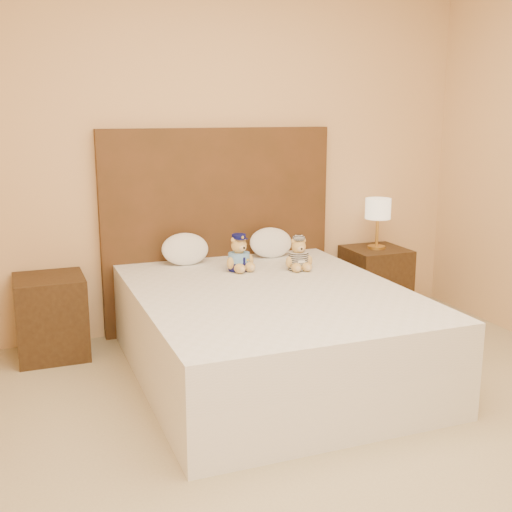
{
  "coord_description": "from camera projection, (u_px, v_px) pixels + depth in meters",
  "views": [
    {
      "loc": [
        -1.44,
        -2.31,
        1.62
      ],
      "look_at": [
        0.01,
        1.45,
        0.71
      ],
      "focal_mm": 45.0,
      "sensor_mm": 36.0,
      "label": 1
    }
  ],
  "objects": [
    {
      "name": "room_walls",
      "position": [
        331.0,
        70.0,
        2.98
      ],
      "size": [
        4.04,
        4.52,
        2.72
      ],
      "color": "#DDAF78",
      "rests_on": "ground"
    },
    {
      "name": "pillow_right",
      "position": [
        271.0,
        241.0,
        4.79
      ],
      "size": [
        0.33,
        0.22,
        0.24
      ],
      "primitive_type": "ellipsoid",
      "color": "white",
      "rests_on": "bed"
    },
    {
      "name": "headboard",
      "position": [
        219.0,
        229.0,
        4.81
      ],
      "size": [
        1.75,
        0.08,
        1.5
      ],
      "primitive_type": "cube",
      "color": "#502D18",
      "rests_on": "ground"
    },
    {
      "name": "nightstand_left",
      "position": [
        51.0,
        317.0,
        4.29
      ],
      "size": [
        0.45,
        0.45,
        0.55
      ],
      "primitive_type": "cube",
      "color": "#3B2712",
      "rests_on": "ground"
    },
    {
      "name": "teddy_prisoner",
      "position": [
        299.0,
        254.0,
        4.4
      ],
      "size": [
        0.22,
        0.21,
        0.23
      ],
      "primitive_type": null,
      "rotation": [
        0.0,
        0.0,
        -0.09
      ],
      "color": "tan",
      "rests_on": "bed"
    },
    {
      "name": "nightstand_right",
      "position": [
        375.0,
        282.0,
        5.17
      ],
      "size": [
        0.45,
        0.45,
        0.55
      ],
      "primitive_type": "cube",
      "color": "#3B2712",
      "rests_on": "ground"
    },
    {
      "name": "ground",
      "position": [
        367.0,
        469.0,
        2.97
      ],
      "size": [
        4.0,
        4.5,
        0.0
      ],
      "primitive_type": "cube",
      "color": "tan",
      "rests_on": "ground"
    },
    {
      "name": "lamp",
      "position": [
        378.0,
        211.0,
        5.04
      ],
      "size": [
        0.2,
        0.2,
        0.4
      ],
      "color": "gold",
      "rests_on": "nightstand_right"
    },
    {
      "name": "pillow_left",
      "position": [
        185.0,
        248.0,
        4.56
      ],
      "size": [
        0.34,
        0.22,
        0.24
      ],
      "primitive_type": "ellipsoid",
      "color": "white",
      "rests_on": "bed"
    },
    {
      "name": "bed",
      "position": [
        269.0,
        332.0,
        4.0
      ],
      "size": [
        1.6,
        2.0,
        0.55
      ],
      "color": "white",
      "rests_on": "ground"
    },
    {
      "name": "teddy_police",
      "position": [
        239.0,
        253.0,
        4.37
      ],
      "size": [
        0.26,
        0.25,
        0.25
      ],
      "primitive_type": null,
      "rotation": [
        0.0,
        0.0,
        0.22
      ],
      "color": "tan",
      "rests_on": "bed"
    }
  ]
}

